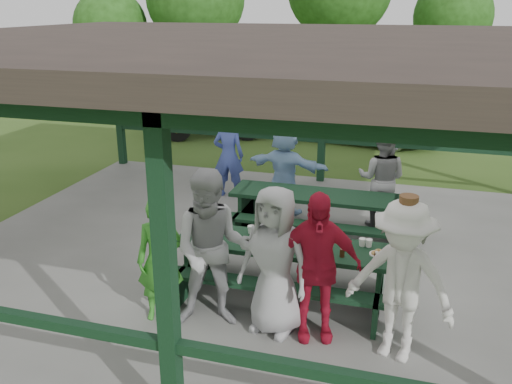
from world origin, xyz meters
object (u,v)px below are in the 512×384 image
(contestant_red, at_px, (315,267))
(picnic_table_near, at_px, (284,262))
(contestant_grey_left, at_px, (213,250))
(spectator_blue, at_px, (229,156))
(pickup_truck, at_px, (354,116))
(spectator_grey, at_px, (382,179))
(picnic_table_far, at_px, (318,209))
(contestant_grey_mid, at_px, (275,261))
(farm_trailer, at_px, (213,110))
(contestant_green, at_px, (160,260))
(contestant_white_fedora, at_px, (401,282))
(spectator_lblue, at_px, (285,169))

(contestant_red, bearing_deg, picnic_table_near, 109.04)
(contestant_grey_left, bearing_deg, contestant_red, -11.78)
(spectator_blue, xyz_separation_m, pickup_truck, (1.77, 5.97, -0.25))
(spectator_grey, xyz_separation_m, pickup_truck, (-1.23, 6.73, -0.28))
(picnic_table_far, height_order, contestant_grey_mid, contestant_grey_mid)
(picnic_table_near, height_order, spectator_grey, spectator_grey)
(spectator_blue, bearing_deg, farm_trailer, -72.80)
(contestant_grey_left, bearing_deg, pickup_truck, 72.10)
(contestant_green, distance_m, farm_trailer, 10.25)
(contestant_white_fedora, xyz_separation_m, spectator_lblue, (-2.16, 3.85, -0.07))
(contestant_red, bearing_deg, contestant_green, 168.73)
(picnic_table_near, xyz_separation_m, contestant_green, (-1.30, -0.91, 0.29))
(contestant_green, bearing_deg, contestant_white_fedora, -19.14)
(picnic_table_far, xyz_separation_m, spectator_blue, (-2.05, 1.53, 0.34))
(contestant_red, relative_size, spectator_blue, 1.07)
(contestant_red, height_order, contestant_white_fedora, contestant_white_fedora)
(contestant_grey_mid, relative_size, contestant_red, 1.01)
(picnic_table_far, xyz_separation_m, contestant_grey_left, (-0.73, -2.86, 0.48))
(contestant_grey_mid, bearing_deg, spectator_grey, 88.71)
(spectator_lblue, height_order, spectator_grey, spectator_grey)
(picnic_table_near, xyz_separation_m, contestant_red, (0.54, -0.78, 0.40))
(picnic_table_near, relative_size, contestant_red, 1.59)
(contestant_red, xyz_separation_m, spectator_lblue, (-1.23, 3.71, -0.05))
(picnic_table_near, bearing_deg, contestant_grey_left, -127.12)
(pickup_truck, bearing_deg, spectator_lblue, -173.71)
(contestant_grey_left, distance_m, contestant_grey_mid, 0.73)
(contestant_green, relative_size, spectator_lblue, 0.92)
(contestant_grey_mid, distance_m, spectator_grey, 3.69)
(picnic_table_near, bearing_deg, contestant_red, -55.56)
(spectator_blue, bearing_deg, picnic_table_near, 112.72)
(contestant_green, relative_size, contestant_grey_mid, 0.86)
(picnic_table_far, bearing_deg, farm_trailer, 122.58)
(spectator_grey, height_order, farm_trailer, spectator_grey)
(spectator_grey, bearing_deg, picnic_table_near, 77.12)
(spectator_blue, bearing_deg, contestant_green, 92.17)
(picnic_table_far, relative_size, pickup_truck, 0.58)
(contestant_white_fedora, xyz_separation_m, pickup_truck, (-1.67, 10.41, -0.33))
(contestant_white_fedora, distance_m, spectator_grey, 3.71)
(picnic_table_far, relative_size, spectator_blue, 1.71)
(spectator_lblue, height_order, pickup_truck, spectator_lblue)
(spectator_blue, bearing_deg, picnic_table_far, 136.83)
(contestant_green, distance_m, contestant_grey_mid, 1.38)
(contestant_grey_left, xyz_separation_m, farm_trailer, (-3.67, 9.74, -0.32))
(contestant_grey_mid, xyz_separation_m, spectator_lblue, (-0.77, 3.72, -0.06))
(picnic_table_far, bearing_deg, spectator_grey, 39.44)
(picnic_table_far, height_order, spectator_blue, spectator_blue)
(contestant_grey_left, distance_m, spectator_blue, 4.59)
(picnic_table_far, bearing_deg, contestant_grey_left, -104.31)
(picnic_table_near, xyz_separation_m, spectator_grey, (1.02, 2.77, 0.37))
(picnic_table_far, distance_m, spectator_blue, 2.58)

